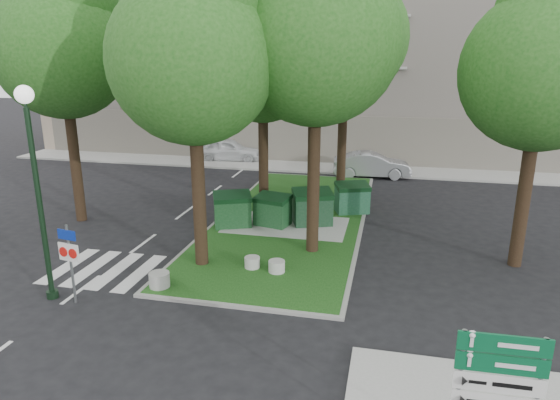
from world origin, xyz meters
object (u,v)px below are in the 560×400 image
(litter_bin, at_px, (357,198))
(car_silver, at_px, (372,165))
(tree_median_mid, at_px, (265,55))
(directional_sign, at_px, (498,386))
(tree_street_left, at_px, (63,37))
(tree_median_far, at_px, (348,25))
(dumpster_c, at_px, (312,207))
(dumpster_d, at_px, (352,198))
(traffic_sign_pole, at_px, (70,254))
(car_white, at_px, (229,150))
(tree_median_near_left, at_px, (195,44))
(bollard_left, at_px, (159,280))
(tree_street_right, at_px, (547,55))
(tree_median_near_right, at_px, (320,23))
(dumpster_b, at_px, (272,210))
(bollard_right, at_px, (277,266))
(dumpster_a, at_px, (232,210))
(bollard_mid, at_px, (252,262))
(street_lamp, at_px, (35,170))

(litter_bin, xyz_separation_m, car_silver, (0.34, 6.54, 0.22))
(tree_median_mid, xyz_separation_m, directional_sign, (7.42, -14.06, -5.01))
(tree_street_left, relative_size, directional_sign, 3.96)
(tree_median_far, height_order, dumpster_c, tree_median_far)
(dumpster_d, xyz_separation_m, traffic_sign_pole, (-7.15, -10.26, 0.78))
(tree_median_far, distance_m, car_white, 13.58)
(tree_median_near_left, height_order, traffic_sign_pole, tree_median_near_left)
(dumpster_d, height_order, bollard_left, dumpster_d)
(directional_sign, bearing_deg, car_white, 115.97)
(dumpster_c, relative_size, car_white, 0.42)
(litter_bin, bearing_deg, tree_street_right, -41.86)
(tree_median_mid, relative_size, tree_street_right, 0.99)
(tree_median_near_left, bearing_deg, litter_bin, 59.67)
(tree_median_far, distance_m, car_silver, 9.08)
(tree_median_near_left, xyz_separation_m, car_white, (-4.80, 16.94, -6.54))
(tree_median_near_right, relative_size, dumpster_d, 6.61)
(dumpster_c, height_order, dumpster_d, dumpster_c)
(tree_street_left, bearing_deg, tree_median_near_right, -8.13)
(tree_median_far, bearing_deg, car_white, 138.80)
(dumpster_c, relative_size, car_silver, 0.43)
(dumpster_b, relative_size, bollard_right, 3.00)
(traffic_sign_pole, bearing_deg, dumpster_a, 81.10)
(dumpster_c, height_order, bollard_mid, dumpster_c)
(tree_median_mid, relative_size, bollard_left, 15.79)
(bollard_right, bearing_deg, litter_bin, 76.07)
(dumpster_d, relative_size, traffic_sign_pole, 0.72)
(tree_median_near_right, relative_size, dumpster_c, 6.00)
(tree_median_far, xyz_separation_m, bollard_left, (-4.39, -11.56, -7.97))
(bollard_mid, relative_size, car_white, 0.11)
(tree_median_far, xyz_separation_m, tree_street_right, (6.80, -7.00, -1.34))
(tree_median_near_right, height_order, tree_median_far, tree_median_far)
(litter_bin, relative_size, traffic_sign_pole, 0.33)
(tree_median_far, bearing_deg, street_lamp, -119.81)
(dumpster_d, bearing_deg, bollard_right, -124.85)
(tree_street_left, height_order, dumpster_c, tree_street_left)
(dumpster_c, bearing_deg, dumpster_a, 176.10)
(tree_median_near_left, xyz_separation_m, dumpster_b, (1.33, 4.35, -6.56))
(bollard_mid, distance_m, litter_bin, 8.36)
(bollard_right, relative_size, bollard_mid, 1.05)
(tree_street_right, distance_m, car_white, 21.93)
(tree_median_near_left, distance_m, street_lamp, 5.92)
(tree_street_right, bearing_deg, tree_median_near_right, -175.91)
(dumpster_a, xyz_separation_m, bollard_right, (2.85, -4.09, -0.49))
(bollard_right, height_order, directional_sign, directional_sign)
(tree_median_near_left, xyz_separation_m, tree_street_right, (10.50, 2.50, -0.33))
(tree_median_near_right, bearing_deg, bollard_left, -135.90)
(tree_street_left, height_order, car_silver, tree_street_left)
(directional_sign, bearing_deg, tree_street_right, 74.13)
(traffic_sign_pole, bearing_deg, car_silver, 76.55)
(tree_median_near_right, height_order, tree_street_left, tree_median_near_right)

